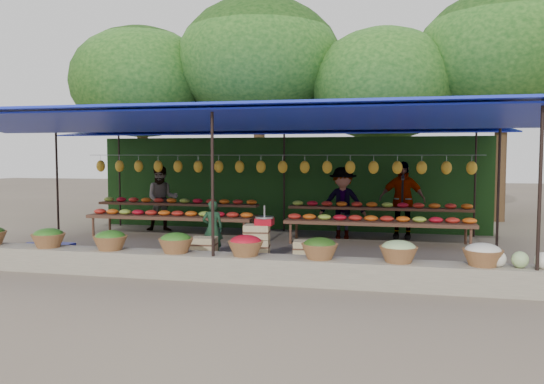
% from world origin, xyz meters
% --- Properties ---
extents(ground, '(60.00, 60.00, 0.00)m').
position_xyz_m(ground, '(0.00, 0.00, 0.00)').
color(ground, brown).
rests_on(ground, ground).
extents(stone_curb, '(10.60, 0.55, 0.40)m').
position_xyz_m(stone_curb, '(0.00, -2.75, 0.20)').
color(stone_curb, slate).
rests_on(stone_curb, ground).
extents(stall_canopy, '(10.80, 6.60, 2.82)m').
position_xyz_m(stall_canopy, '(0.00, 0.07, 2.68)').
color(stall_canopy, black).
rests_on(stall_canopy, ground).
extents(produce_baskets, '(8.98, 0.58, 0.34)m').
position_xyz_m(produce_baskets, '(-0.10, -2.75, 0.56)').
color(produce_baskets, brown).
rests_on(produce_baskets, stone_curb).
extents(netting_backdrop, '(10.60, 0.06, 2.50)m').
position_xyz_m(netting_backdrop, '(0.00, 3.15, 1.25)').
color(netting_backdrop, '#214C1B').
rests_on(netting_backdrop, ground).
extents(tree_row, '(16.51, 5.50, 7.12)m').
position_xyz_m(tree_row, '(0.50, 6.09, 4.70)').
color(tree_row, '#3E2D16').
rests_on(tree_row, ground).
extents(fruit_table_left, '(4.21, 0.95, 0.93)m').
position_xyz_m(fruit_table_left, '(-2.49, 1.35, 0.61)').
color(fruit_table_left, '#43291A').
rests_on(fruit_table_left, ground).
extents(fruit_table_right, '(4.21, 0.95, 0.93)m').
position_xyz_m(fruit_table_right, '(2.51, 1.35, 0.61)').
color(fruit_table_right, '#43291A').
rests_on(fruit_table_right, ground).
extents(crate_counter, '(2.38, 0.39, 0.77)m').
position_xyz_m(crate_counter, '(0.40, -1.74, 0.31)').
color(crate_counter, '#A0845B').
rests_on(crate_counter, ground).
extents(weighing_scale, '(0.33, 0.33, 0.35)m').
position_xyz_m(weighing_scale, '(0.57, -1.74, 0.85)').
color(weighing_scale, '#B00E1C').
rests_on(weighing_scale, crate_counter).
extents(vendor_seated, '(0.47, 0.38, 1.13)m').
position_xyz_m(vendor_seated, '(-0.67, -0.98, 0.56)').
color(vendor_seated, '#1C3E25').
rests_on(vendor_seated, ground).
extents(customer_left, '(1.03, 0.93, 1.73)m').
position_xyz_m(customer_left, '(-3.16, 2.14, 0.86)').
color(customer_left, slate).
rests_on(customer_left, ground).
extents(customer_mid, '(1.15, 0.70, 1.73)m').
position_xyz_m(customer_mid, '(1.64, 1.90, 0.87)').
color(customer_mid, slate).
rests_on(customer_mid, ground).
extents(customer_right, '(1.13, 0.55, 1.87)m').
position_xyz_m(customer_right, '(3.04, 2.26, 0.93)').
color(customer_right, slate).
rests_on(customer_right, ground).
extents(blue_crate_front, '(0.51, 0.44, 0.26)m').
position_xyz_m(blue_crate_front, '(-4.14, -1.68, 0.13)').
color(blue_crate_front, navy).
rests_on(blue_crate_front, ground).
extents(blue_crate_back, '(0.51, 0.38, 0.30)m').
position_xyz_m(blue_crate_back, '(-3.53, -1.81, 0.15)').
color(blue_crate_back, navy).
rests_on(blue_crate_back, ground).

